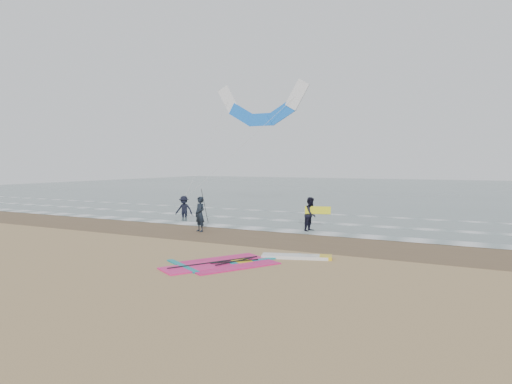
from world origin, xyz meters
The scene contains 11 objects.
ground centered at (0.00, 0.00, 0.00)m, with size 120.00×120.00×0.00m, color tan.
sea_water centered at (0.00, 48.00, 0.01)m, with size 120.00×80.00×0.02m, color #47605E.
wet_sand_band centered at (0.00, 6.00, 0.00)m, with size 120.00×5.00×0.01m, color brown.
foam_waterline centered at (0.00, 10.44, 0.03)m, with size 120.00×9.15×0.02m.
windsurf_rig centered at (1.55, 0.81, 0.03)m, with size 5.26×4.98×0.13m.
person_standing centered at (-3.99, 6.07, 0.90)m, with size 0.65×0.43×1.79m, color black.
person_walking centered at (1.00, 8.79, 0.88)m, with size 0.85×0.66×1.75m, color black.
person_wading centered at (-8.18, 10.46, 0.88)m, with size 1.13×0.65×1.76m, color black.
held_pole centered at (-3.69, 6.07, 1.32)m, with size 0.17×0.86×1.82m.
carried_kiteboard centered at (1.40, 8.69, 1.11)m, with size 1.30×0.51×0.39m.
surf_kite centered at (-4.10, 13.31, 6.99)m, with size 7.35×2.96×7.51m.
Camera 1 is at (9.08, -13.17, 3.51)m, focal length 32.00 mm.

